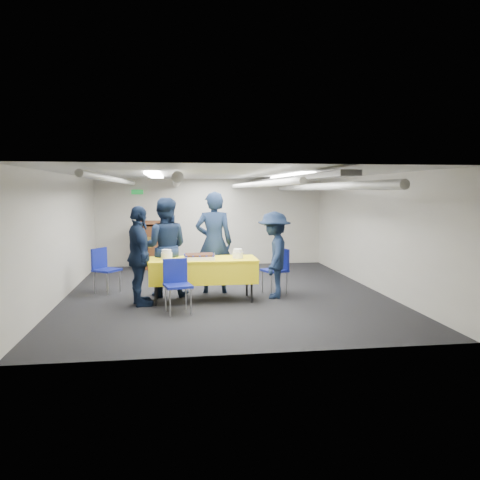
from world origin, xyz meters
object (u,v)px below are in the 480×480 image
(sailor_a, at_px, (214,242))
(sailor_b, at_px, (165,247))
(serving_table, at_px, (203,270))
(sheet_cake, at_px, (199,257))
(chair_left, at_px, (104,266))
(sailor_d, at_px, (274,255))
(chair_near, at_px, (177,280))
(sailor_c, at_px, (139,256))
(chair_right, at_px, (278,266))
(podium, at_px, (149,245))

(sailor_a, distance_m, sailor_b, 0.96)
(serving_table, distance_m, sheet_cake, 0.28)
(sheet_cake, xyz_separation_m, chair_left, (-1.81, 1.01, -0.28))
(serving_table, xyz_separation_m, sailor_d, (1.32, 0.07, 0.24))
(sailor_a, xyz_separation_m, sailor_b, (-0.95, -0.17, -0.06))
(chair_near, height_order, sailor_c, sailor_c)
(chair_near, distance_m, sailor_a, 1.64)
(serving_table, relative_size, chair_near, 2.21)
(chair_left, height_order, sailor_d, sailor_d)
(chair_near, bearing_deg, sailor_b, 100.13)
(chair_near, relative_size, chair_right, 1.00)
(chair_left, distance_m, sailor_d, 3.33)
(chair_right, bearing_deg, podium, 129.16)
(sailor_d, bearing_deg, serving_table, -71.74)
(sailor_c, bearing_deg, sailor_a, -70.97)
(serving_table, bearing_deg, chair_left, 153.55)
(chair_left, bearing_deg, chair_right, -8.58)
(serving_table, bearing_deg, podium, 107.45)
(sheet_cake, relative_size, sailor_d, 0.34)
(sheet_cake, height_order, chair_left, chair_left)
(serving_table, relative_size, sailor_b, 1.04)
(chair_left, relative_size, sailor_c, 0.50)
(chair_near, height_order, chair_left, same)
(sailor_c, bearing_deg, sailor_b, -44.30)
(sailor_d, bearing_deg, sailor_b, -86.43)
(sailor_a, relative_size, sailor_d, 1.23)
(serving_table, relative_size, sheet_cake, 3.55)
(sailor_b, bearing_deg, sailor_c, 64.92)
(sailor_b, bearing_deg, podium, -76.25)
(serving_table, height_order, sailor_b, sailor_b)
(chair_near, relative_size, chair_left, 1.00)
(chair_near, relative_size, sailor_b, 0.47)
(sheet_cake, xyz_separation_m, sailor_d, (1.39, 0.14, -0.01))
(podium, bearing_deg, chair_near, -81.26)
(chair_right, bearing_deg, sailor_d, -114.12)
(serving_table, relative_size, chair_right, 2.21)
(sailor_c, relative_size, sailor_d, 1.08)
(podium, height_order, chair_near, podium)
(podium, height_order, chair_right, podium)
(sailor_a, bearing_deg, sailor_c, 38.80)
(chair_near, xyz_separation_m, sailor_c, (-0.63, 0.52, 0.33))
(podium, xyz_separation_m, chair_near, (0.68, -4.40, -0.08))
(sailor_b, bearing_deg, sailor_d, 173.98)
(chair_near, xyz_separation_m, sailor_d, (1.80, 0.81, 0.27))
(podium, xyz_separation_m, sailor_d, (2.47, -3.59, 0.19))
(chair_near, relative_size, sailor_d, 0.54)
(chair_near, bearing_deg, sailor_c, 140.37)
(podium, distance_m, chair_near, 4.45)
(chair_left, distance_m, sailor_c, 1.43)
(chair_right, height_order, sailor_a, sailor_a)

